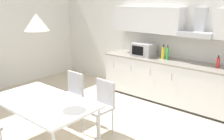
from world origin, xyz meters
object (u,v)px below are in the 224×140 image
at_px(microwave, 143,50).
at_px(chair_far_right, 101,102).
at_px(bottle_green, 167,53).
at_px(bottle_yellow, 163,53).
at_px(chair_far_left, 71,92).
at_px(pendant_lamp, 37,22).
at_px(bottle_red, 218,62).
at_px(dining_table, 43,103).

distance_m(microwave, chair_far_right, 2.01).
bearing_deg(chair_far_right, bottle_green, 86.20).
relative_size(bottle_yellow, chair_far_left, 0.35).
bearing_deg(bottle_green, pendant_lamp, -100.06).
relative_size(bottle_red, pendant_lamp, 0.71).
relative_size(bottle_yellow, bottle_red, 1.34).
relative_size(dining_table, chair_far_right, 1.80).
height_order(microwave, chair_far_left, microwave).
height_order(chair_far_right, pendant_lamp, pendant_lamp).
bearing_deg(microwave, bottle_red, 1.49).
relative_size(microwave, pendant_lamp, 1.50).
bearing_deg(bottle_red, dining_table, -118.44).
xyz_separation_m(bottle_red, dining_table, (-1.50, -2.76, -0.31)).
height_order(microwave, dining_table, microwave).
distance_m(bottle_red, chair_far_left, 2.71).
bearing_deg(bottle_yellow, chair_far_right, -90.53).
distance_m(bottle_red, dining_table, 3.16).
bearing_deg(pendant_lamp, chair_far_left, 113.02).
bearing_deg(bottle_red, bottle_green, -178.11).
xyz_separation_m(microwave, bottle_yellow, (0.47, 0.03, -0.01)).
distance_m(bottle_yellow, chair_far_left, 2.12).
bearing_deg(chair_far_left, dining_table, -66.98).
height_order(chair_far_left, chair_far_right, same).
distance_m(bottle_green, chair_far_left, 2.14).
relative_size(bottle_red, chair_far_right, 0.26).
height_order(dining_table, chair_far_right, chair_far_right).
height_order(bottle_green, pendant_lamp, pendant_lamp).
relative_size(bottle_red, bottle_green, 0.74).
xyz_separation_m(bottle_red, pendant_lamp, (-1.50, -2.76, 0.82)).
bearing_deg(bottle_yellow, dining_table, -97.77).
xyz_separation_m(microwave, bottle_green, (0.58, 0.01, -0.01)).
bearing_deg(microwave, bottle_yellow, 3.51).
height_order(bottle_yellow, bottle_green, same).
bearing_deg(dining_table, bottle_yellow, 82.23).
xyz_separation_m(bottle_yellow, chair_far_left, (-0.73, -1.92, -0.49)).
distance_m(microwave, bottle_yellow, 0.48).
height_order(dining_table, pendant_lamp, pendant_lamp).
relative_size(bottle_red, dining_table, 0.15).
distance_m(bottle_red, pendant_lamp, 3.25).
height_order(bottle_red, bottle_green, bottle_green).
bearing_deg(chair_far_right, chair_far_left, 179.99).
xyz_separation_m(microwave, dining_table, (0.10, -2.72, -0.35)).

